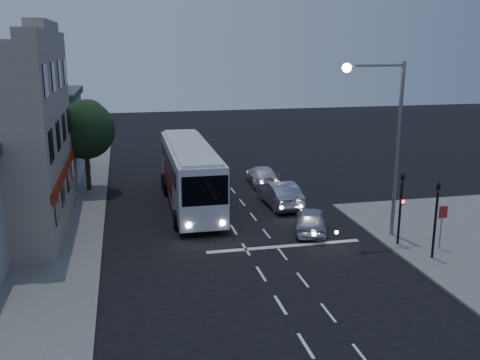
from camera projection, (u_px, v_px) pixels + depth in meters
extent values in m
plane|color=black|center=(256.00, 265.00, 24.71)|extent=(120.00, 120.00, 0.00)
cube|color=silver|center=(306.00, 346.00, 18.08)|extent=(0.12, 1.60, 0.01)
cube|color=silver|center=(280.00, 305.00, 20.92)|extent=(0.12, 1.60, 0.01)
cube|color=silver|center=(261.00, 274.00, 23.76)|extent=(0.12, 1.60, 0.01)
cube|color=silver|center=(246.00, 249.00, 26.60)|extent=(0.12, 1.60, 0.01)
cube|color=silver|center=(234.00, 230.00, 29.44)|extent=(0.12, 1.60, 0.01)
cube|color=silver|center=(224.00, 213.00, 32.28)|extent=(0.12, 1.60, 0.01)
cube|color=silver|center=(215.00, 200.00, 35.12)|extent=(0.12, 1.60, 0.01)
cube|color=silver|center=(208.00, 188.00, 37.96)|extent=(0.12, 1.60, 0.01)
cube|color=silver|center=(202.00, 178.00, 40.80)|extent=(0.12, 1.60, 0.01)
cube|color=silver|center=(362.00, 356.00, 17.46)|extent=(0.10, 1.50, 0.01)
cube|color=silver|center=(328.00, 313.00, 20.30)|extent=(0.10, 1.50, 0.01)
cube|color=silver|center=(303.00, 280.00, 23.14)|extent=(0.10, 1.50, 0.01)
cube|color=silver|center=(283.00, 254.00, 25.99)|extent=(0.10, 1.50, 0.01)
cube|color=silver|center=(266.00, 234.00, 28.83)|extent=(0.10, 1.50, 0.01)
cube|color=silver|center=(253.00, 217.00, 31.67)|extent=(0.10, 1.50, 0.01)
cube|color=silver|center=(242.00, 203.00, 34.51)|extent=(0.10, 1.50, 0.01)
cube|color=silver|center=(233.00, 191.00, 37.35)|extent=(0.10, 1.50, 0.01)
cube|color=silver|center=(225.00, 180.00, 40.19)|extent=(0.10, 1.50, 0.01)
cube|color=silver|center=(218.00, 171.00, 43.03)|extent=(0.10, 1.50, 0.01)
cube|color=silver|center=(284.00, 246.00, 27.02)|extent=(8.00, 0.35, 0.01)
cube|color=silver|center=(190.00, 173.00, 33.63)|extent=(2.73, 12.69, 3.38)
cube|color=silver|center=(189.00, 146.00, 33.20)|extent=(2.30, 12.27, 0.19)
cube|color=black|center=(205.00, 191.00, 27.55)|extent=(2.43, 0.14, 1.58)
cube|color=black|center=(209.00, 160.00, 34.24)|extent=(0.12, 10.56, 0.95)
cube|color=black|center=(168.00, 162.00, 33.68)|extent=(0.12, 10.56, 0.95)
cube|color=#9E0116|center=(208.00, 175.00, 35.02)|extent=(0.07, 5.81, 1.48)
cube|color=#9E0116|center=(167.00, 177.00, 34.47)|extent=(0.07, 5.81, 1.48)
cylinder|color=black|center=(177.00, 219.00, 29.53)|extent=(0.38, 1.06, 1.06)
cylinder|color=black|center=(224.00, 216.00, 30.08)|extent=(0.38, 1.06, 1.06)
cylinder|color=black|center=(166.00, 187.00, 36.23)|extent=(0.38, 1.06, 1.06)
cylinder|color=black|center=(205.00, 185.00, 36.78)|extent=(0.38, 1.06, 1.06)
cylinder|color=black|center=(164.00, 181.00, 37.93)|extent=(0.38, 1.06, 1.06)
cylinder|color=black|center=(201.00, 179.00, 38.48)|extent=(0.38, 1.06, 1.06)
cylinder|color=#FFF2CC|center=(189.00, 225.00, 27.73)|extent=(0.27, 0.05, 0.27)
cylinder|color=#FFF2CC|center=(223.00, 223.00, 28.11)|extent=(0.27, 0.05, 0.27)
imported|color=#B6BAC6|center=(311.00, 220.00, 28.98)|extent=(2.88, 4.31, 1.36)
imported|color=#A2A2B2|center=(280.00, 194.00, 33.67)|extent=(1.88, 4.88, 1.59)
imported|color=white|center=(262.00, 175.00, 38.94)|extent=(2.10, 4.68, 1.33)
cylinder|color=black|center=(400.00, 214.00, 26.62)|extent=(0.12, 0.12, 3.20)
imported|color=black|center=(403.00, 174.00, 26.12)|extent=(0.15, 0.18, 0.90)
cube|color=black|center=(403.00, 201.00, 26.28)|extent=(0.25, 0.12, 0.30)
cube|color=#FF0C0C|center=(403.00, 202.00, 26.21)|extent=(0.16, 0.02, 0.18)
cylinder|color=black|center=(435.00, 226.00, 24.87)|extent=(0.12, 0.12, 3.20)
imported|color=black|center=(439.00, 183.00, 24.37)|extent=(0.18, 0.15, 0.90)
cylinder|color=slate|center=(441.00, 229.00, 26.18)|extent=(0.06, 0.06, 2.00)
cube|color=maroon|center=(443.00, 212.00, 25.89)|extent=(0.45, 0.03, 0.60)
cylinder|color=slate|center=(397.00, 151.00, 27.32)|extent=(0.20, 0.20, 9.00)
cylinder|color=slate|center=(376.00, 65.00, 25.95)|extent=(3.00, 0.12, 0.12)
sphere|color=#FFBF59|center=(347.00, 68.00, 25.67)|extent=(0.44, 0.44, 0.44)
cube|color=gray|center=(43.00, 35.00, 27.77)|extent=(1.00, 12.00, 0.50)
cube|color=gray|center=(42.00, 25.00, 27.64)|extent=(1.00, 6.00, 0.50)
cube|color=#952406|center=(65.00, 170.00, 29.66)|extent=(0.15, 12.00, 0.50)
cube|color=black|center=(57.00, 208.00, 25.59)|extent=(0.06, 1.30, 1.50)
cube|color=black|center=(63.00, 191.00, 28.43)|extent=(0.06, 1.30, 1.50)
cube|color=black|center=(68.00, 178.00, 31.27)|extent=(0.06, 1.30, 1.50)
cube|color=black|center=(72.00, 167.00, 34.11)|extent=(0.06, 1.30, 1.50)
cube|color=black|center=(51.00, 146.00, 24.85)|extent=(0.06, 1.30, 1.50)
cube|color=black|center=(58.00, 136.00, 27.69)|extent=(0.06, 1.30, 1.50)
cube|color=black|center=(64.00, 127.00, 30.53)|extent=(0.06, 1.30, 1.50)
cube|color=black|center=(69.00, 120.00, 33.37)|extent=(0.06, 1.30, 1.50)
cube|color=black|center=(45.00, 81.00, 24.12)|extent=(0.06, 1.30, 1.50)
cube|color=black|center=(53.00, 77.00, 26.96)|extent=(0.06, 1.30, 1.50)
cube|color=black|center=(60.00, 74.00, 29.80)|extent=(0.06, 1.30, 1.50)
cube|color=black|center=(65.00, 71.00, 32.64)|extent=(0.06, 1.30, 1.50)
cube|color=#A6A49D|center=(17.00, 138.00, 40.08)|extent=(9.00, 9.00, 6.00)
cube|color=#384441|center=(13.00, 94.00, 39.28)|extent=(9.40, 9.40, 0.50)
cylinder|color=black|center=(88.00, 170.00, 36.83)|extent=(0.32, 0.32, 2.80)
sphere|color=#1D3F1B|center=(85.00, 130.00, 36.15)|extent=(4.00, 4.00, 4.00)
sphere|color=black|center=(88.00, 118.00, 36.59)|extent=(2.60, 2.60, 2.60)
sphere|color=#1D3F1B|center=(79.00, 125.00, 35.42)|extent=(2.40, 2.40, 2.40)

